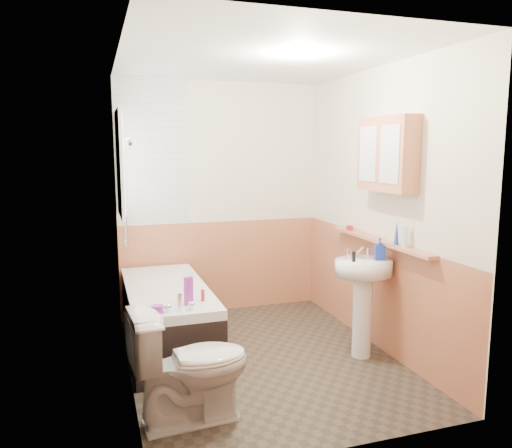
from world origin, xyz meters
The scene contains 26 objects.
floor centered at (0.00, 0.00, 0.00)m, with size 2.80×2.80×0.00m, color #2C261F.
ceiling centered at (0.00, 0.00, 2.50)m, with size 2.80×2.80×0.00m, color white.
wall_back centered at (0.00, 1.41, 1.25)m, with size 2.20×0.02×2.50m, color beige.
wall_front centered at (0.00, -1.41, 1.25)m, with size 2.20×0.02×2.50m, color beige.
wall_left centered at (-1.11, 0.00, 1.25)m, with size 0.02×2.80×2.50m, color beige.
wall_right centered at (1.11, 0.00, 1.25)m, with size 0.02×2.80×2.50m, color beige.
wainscot_right centered at (1.09, 0.00, 0.50)m, with size 0.01×2.80×1.00m, color #C2764F.
wainscot_front centered at (0.00, -1.39, 0.50)m, with size 2.20×0.01×1.00m, color #C2764F.
wainscot_back centered at (0.00, 1.39, 0.50)m, with size 2.20×0.01×1.00m, color #C2764F.
tile_cladding_left centered at (-1.09, 0.00, 1.25)m, with size 0.01×2.80×2.50m, color white.
tile_return_back centered at (-0.73, 1.39, 1.75)m, with size 0.75×0.01×1.50m, color white.
window centered at (-1.06, 0.95, 1.65)m, with size 0.03×0.79×0.99m.
bathtub centered at (-0.73, 0.51, 0.29)m, with size 0.70×1.65×0.71m.
shower_riser centered at (-1.04, 0.68, 1.58)m, with size 0.10×0.07×1.11m.
toilet centered at (-0.76, -0.80, 0.38)m, with size 0.44×0.78×0.77m, color white.
sink centered at (0.84, -0.23, 0.61)m, with size 0.50×0.41×0.97m.
pine_shelf centered at (1.04, -0.12, 0.99)m, with size 0.10×1.51×0.03m, color #C2764F.
medicine_cabinet centered at (1.01, -0.25, 1.74)m, with size 0.17×0.68×0.62m.
foam_can centered at (1.04, -0.50, 1.09)m, with size 0.05×0.05×0.17m, color silver.
green_bottle centered at (1.04, -0.39, 1.11)m, with size 0.04×0.04×0.20m, color #19339E.
black_jar centered at (1.04, 0.40, 1.03)m, with size 0.07×0.07×0.04m, color maroon.
soap_bottle centered at (0.96, -0.27, 0.90)m, with size 0.08×0.19×0.09m, color #19339E.
clear_bottle centered at (0.72, -0.27, 0.90)m, with size 0.03×0.03×0.09m, color black.
blue_gel centered at (-0.64, -0.09, 0.68)m, with size 0.06×0.04×0.23m, color purple.
cream_jar centered at (-0.90, -0.20, 0.59)m, with size 0.09×0.09×0.06m, color purple.
orange_bottle centered at (-0.51, -0.02, 0.61)m, with size 0.03×0.03×0.09m, color maroon.
Camera 1 is at (-1.31, -3.87, 1.79)m, focal length 35.00 mm.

